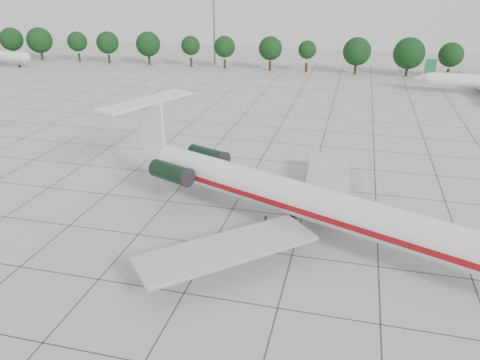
{
  "coord_description": "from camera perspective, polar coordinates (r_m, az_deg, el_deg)",
  "views": [
    {
      "loc": [
        12.39,
        -46.15,
        24.61
      ],
      "look_at": [
        0.74,
        0.48,
        3.5
      ],
      "focal_mm": 35.0,
      "sensor_mm": 36.0,
      "label": 1
    }
  ],
  "objects": [
    {
      "name": "main_airliner",
      "position": [
        48.32,
        5.73,
        -1.85
      ],
      "size": [
        44.88,
        33.85,
        10.92
      ],
      "rotation": [
        0.0,
        0.0,
        -0.39
      ],
      "color": "silver",
      "rests_on": "ground"
    },
    {
      "name": "floodlight_mast",
      "position": [
        144.88,
        -3.21,
        19.59
      ],
      "size": [
        1.6,
        1.6,
        25.45
      ],
      "color": "slate",
      "rests_on": "ground"
    },
    {
      "name": "tree_line",
      "position": [
        134.64,
        3.73,
        15.71
      ],
      "size": [
        249.86,
        8.44,
        10.22
      ],
      "color": "#332114",
      "rests_on": "ground"
    },
    {
      "name": "ground_crew",
      "position": [
        52.38,
        22.33,
        -5.27
      ],
      "size": [
        0.69,
        0.57,
        1.61
      ],
      "primitive_type": "imported",
      "rotation": [
        0.0,
        0.0,
        3.51
      ],
      "color": "#E55D0D",
      "rests_on": "ground"
    },
    {
      "name": "apron_joints",
      "position": [
        67.07,
        2.39,
        2.17
      ],
      "size": [
        170.0,
        170.0,
        0.02
      ],
      "primitive_type": "cube",
      "color": "#383838",
      "rests_on": "ground"
    },
    {
      "name": "ground",
      "position": [
        53.75,
        -0.89,
        -3.54
      ],
      "size": [
        260.0,
        260.0,
        0.0
      ],
      "primitive_type": "plane",
      "color": "#ACACA5",
      "rests_on": "ground"
    }
  ]
}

